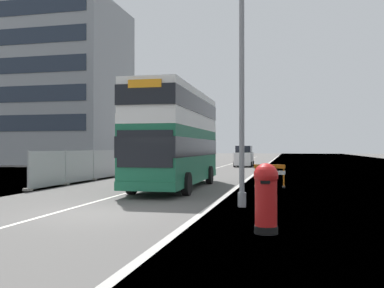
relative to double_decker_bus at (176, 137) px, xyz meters
name	(u,v)px	position (x,y,z in m)	size (l,w,h in m)	color
ground	(114,215)	(0.27, -8.36, -2.63)	(140.00, 280.00, 0.10)	#565451
double_decker_bus	(176,137)	(0.00, 0.00, 0.00)	(2.89, 10.29, 4.86)	#196042
lamppost_foreground	(242,83)	(3.96, -6.00, 1.69)	(0.29, 0.70, 9.02)	gray
red_pillar_postbox	(266,195)	(5.01, -10.38, -1.67)	(0.59, 0.59, 1.67)	black
roadworks_barrier	(270,173)	(4.56, 1.38, -1.84)	(1.59, 0.51, 1.18)	orange
construction_site_fence	(124,163)	(-6.45, 8.96, -1.67)	(0.44, 24.00, 1.92)	#A8AAAD
car_oncoming_near	(180,159)	(-3.92, 15.57, -1.54)	(1.92, 4.01, 2.26)	maroon
car_receding_mid	(244,157)	(0.78, 24.89, -1.53)	(1.93, 3.83, 2.24)	silver
bare_tree_far_verge_near	(134,149)	(-15.74, 35.37, -0.72)	(2.52, 1.85, 4.19)	#4C3D2D
bare_tree_far_verge_mid	(160,142)	(-14.33, 43.33, 0.38)	(2.49, 2.72, 5.95)	#4C3D2D
backdrop_office_block	(15,87)	(-30.46, 29.35, 7.58)	(29.28, 12.91, 20.32)	gray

